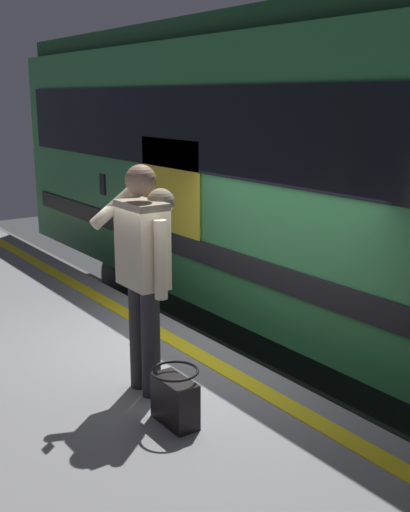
% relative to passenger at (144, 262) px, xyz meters
% --- Properties ---
extents(ground_plane, '(25.34, 25.34, 0.00)m').
position_rel_passenger_xyz_m(ground_plane, '(0.46, -1.00, -2.11)').
color(ground_plane, '#3D3D3F').
extents(safety_line, '(16.56, 0.16, 0.01)m').
position_rel_passenger_xyz_m(safety_line, '(0.46, -0.70, -1.00)').
color(safety_line, yellow).
rests_on(safety_line, platform).
extents(track_rail_near, '(21.96, 0.08, 0.16)m').
position_rel_passenger_xyz_m(track_rail_near, '(0.46, -2.44, -2.03)').
color(track_rail_near, slate).
rests_on(track_rail_near, ground).
extents(passenger, '(0.57, 0.55, 1.71)m').
position_rel_passenger_xyz_m(passenger, '(0.00, 0.00, 0.00)').
color(passenger, '#262628').
rests_on(passenger, platform).
extents(handbag, '(0.37, 0.33, 0.39)m').
position_rel_passenger_xyz_m(handbag, '(-0.54, 0.09, -0.82)').
color(handbag, black).
rests_on(handbag, platform).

